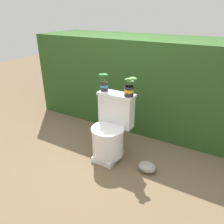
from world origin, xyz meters
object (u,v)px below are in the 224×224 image
object	(u,v)px
toilet	(111,132)
potted_plant_midleft	(129,88)
potted_plant_left	(104,84)
garden_stone	(147,167)

from	to	relation	value
toilet	potted_plant_midleft	size ratio (longest dim) A/B	3.67
potted_plant_midleft	potted_plant_left	bearing A→B (deg)	176.19
toilet	potted_plant_left	distance (m)	0.59
toilet	garden_stone	size ratio (longest dim) A/B	3.85
potted_plant_left	potted_plant_midleft	world-z (taller)	potted_plant_midleft
potted_plant_midleft	toilet	bearing A→B (deg)	-142.10
toilet	potted_plant_left	size ratio (longest dim) A/B	3.89
toilet	potted_plant_left	world-z (taller)	potted_plant_left
potted_plant_left	garden_stone	world-z (taller)	potted_plant_left
potted_plant_left	toilet	bearing A→B (deg)	-40.90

